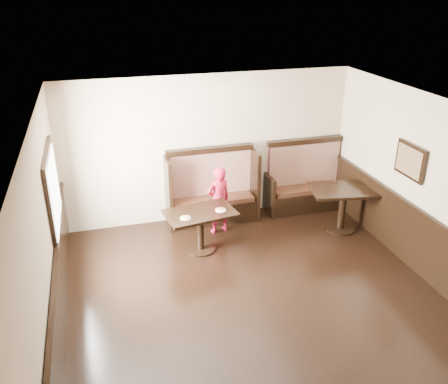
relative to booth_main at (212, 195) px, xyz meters
name	(u,v)px	position (x,y,z in m)	size (l,w,h in m)	color
ground	(273,327)	(0.00, -3.30, -0.53)	(7.00, 7.00, 0.00)	black
room_shell	(246,278)	(-0.30, -3.01, 0.14)	(7.00, 7.00, 7.00)	#C1AB8B
booth_main	(212,195)	(0.00, 0.00, 0.00)	(1.75, 0.72, 1.45)	black
booth_neighbor	(305,186)	(1.95, 0.00, -0.05)	(1.65, 0.72, 1.45)	black
table_main	(200,221)	(-0.48, -1.06, 0.04)	(1.26, 0.90, 0.74)	black
table_neighbor	(343,199)	(2.23, -1.05, 0.10)	(1.33, 0.99, 0.84)	black
child	(219,200)	(0.00, -0.50, 0.11)	(0.47, 0.31, 1.28)	#AC122F
pizza_plate_left	(185,217)	(-0.76, -1.22, 0.22)	(0.18, 0.18, 0.03)	white
pizza_plate_right	(221,210)	(-0.13, -1.10, 0.23)	(0.18, 0.18, 0.03)	white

